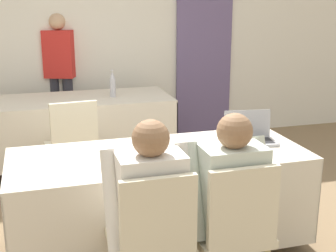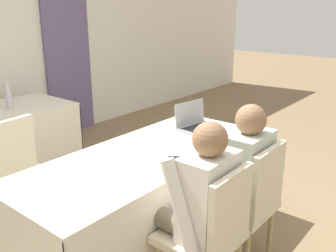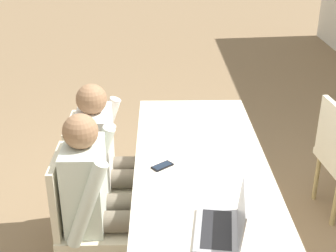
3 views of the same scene
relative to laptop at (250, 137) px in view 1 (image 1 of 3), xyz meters
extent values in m
plane|color=#846B4C|center=(-0.71, -0.05, -0.78)|extent=(24.00, 24.00, 0.00)
cube|color=silver|center=(-0.71, 2.66, 0.57)|extent=(12.00, 0.06, 2.70)
cube|color=slate|center=(0.61, 2.60, 0.54)|extent=(0.72, 0.04, 2.65)
cube|color=beige|center=(-0.71, -0.05, -0.05)|extent=(2.04, 0.83, 0.02)
cube|color=beige|center=(-0.71, -0.46, -0.37)|extent=(2.04, 0.01, 0.61)
cube|color=beige|center=(-0.71, 0.36, -0.37)|extent=(2.04, 0.01, 0.61)
cube|color=beige|center=(-1.72, -0.05, -0.37)|extent=(0.01, 0.83, 0.61)
cube|color=beige|center=(0.31, -0.05, -0.37)|extent=(0.01, 0.83, 0.61)
cylinder|color=#333333|center=(-0.71, -0.05, -0.73)|extent=(0.06, 0.06, 0.11)
cube|color=beige|center=(-1.11, 1.92, -0.05)|extent=(2.04, 0.83, 0.02)
cube|color=beige|center=(-1.11, 1.51, -0.37)|extent=(2.04, 0.01, 0.61)
cube|color=beige|center=(-1.11, 2.33, -0.37)|extent=(2.04, 0.01, 0.61)
cube|color=beige|center=(-0.09, 1.92, -0.37)|extent=(0.01, 0.83, 0.61)
cylinder|color=#333333|center=(-1.11, 1.92, -0.73)|extent=(0.06, 0.06, 0.11)
cube|color=#99999E|center=(0.00, -0.03, -0.03)|extent=(0.38, 0.26, 0.02)
cube|color=black|center=(0.00, -0.03, -0.02)|extent=(0.33, 0.19, 0.00)
cube|color=#99999E|center=(0.01, 0.08, 0.08)|extent=(0.35, 0.08, 0.20)
cube|color=black|center=(0.01, 0.08, 0.08)|extent=(0.32, 0.06, 0.18)
cube|color=black|center=(-0.65, -0.30, -0.04)|extent=(0.13, 0.14, 0.01)
cube|color=#192333|center=(-0.65, -0.30, -0.03)|extent=(0.12, 0.13, 0.00)
cube|color=white|center=(-0.99, 0.13, -0.04)|extent=(0.31, 0.36, 0.00)
cylinder|color=#B7B7C1|center=(-0.70, 1.87, 0.06)|extent=(0.06, 0.06, 0.20)
cone|color=#B7B7C1|center=(-0.70, 1.87, 0.20)|extent=(0.05, 0.05, 0.08)
cylinder|color=silver|center=(-0.70, 1.87, 0.24)|extent=(0.03, 0.03, 0.01)
cube|color=beige|center=(-0.94, -0.70, -0.35)|extent=(0.44, 0.44, 0.05)
cube|color=beige|center=(-0.94, -0.90, -0.10)|extent=(0.40, 0.04, 0.45)
cylinder|color=tan|center=(-0.30, -0.52, -0.58)|extent=(0.04, 0.04, 0.41)
cube|color=beige|center=(-0.47, -0.70, -0.35)|extent=(0.44, 0.44, 0.05)
cube|color=beige|center=(-0.47, -0.90, -0.10)|extent=(0.40, 0.04, 0.45)
cylinder|color=tan|center=(-1.05, 1.34, -0.58)|extent=(0.04, 0.04, 0.41)
cylinder|color=tan|center=(-1.40, 1.31, -0.58)|extent=(0.04, 0.04, 0.41)
cylinder|color=tan|center=(-1.02, 0.99, -0.58)|extent=(0.04, 0.04, 0.41)
cylinder|color=tan|center=(-1.37, 0.96, -0.58)|extent=(0.04, 0.04, 0.41)
cube|color=beige|center=(-1.21, 1.15, -0.35)|extent=(0.48, 0.48, 0.05)
cube|color=beige|center=(-1.19, 0.95, -0.10)|extent=(0.41, 0.08, 0.45)
cylinder|color=#665B4C|center=(-0.85, -0.57, -0.26)|extent=(0.13, 0.42, 0.13)
cylinder|color=#665B4C|center=(-1.03, -0.57, -0.26)|extent=(0.13, 0.42, 0.13)
cylinder|color=#665B4C|center=(-0.85, -0.39, -0.55)|extent=(0.10, 0.10, 0.46)
cylinder|color=#665B4C|center=(-1.03, -0.39, -0.55)|extent=(0.10, 0.10, 0.46)
cube|color=silver|center=(-0.94, -0.75, -0.06)|extent=(0.36, 0.22, 0.52)
cylinder|color=silver|center=(-0.73, -0.71, -0.05)|extent=(0.08, 0.26, 0.54)
cylinder|color=silver|center=(-1.15, -0.71, -0.05)|extent=(0.08, 0.26, 0.54)
sphere|color=#8C6647|center=(-0.94, -0.75, 0.29)|extent=(0.20, 0.20, 0.20)
cylinder|color=#665B4C|center=(-0.38, -0.57, -0.26)|extent=(0.13, 0.42, 0.13)
cylinder|color=#665B4C|center=(-0.56, -0.57, -0.26)|extent=(0.13, 0.42, 0.13)
cylinder|color=#665B4C|center=(-0.38, -0.39, -0.55)|extent=(0.10, 0.10, 0.46)
cylinder|color=#665B4C|center=(-0.56, -0.39, -0.55)|extent=(0.10, 0.10, 0.46)
cube|color=silver|center=(-0.47, -0.75, -0.06)|extent=(0.36, 0.22, 0.52)
cylinder|color=silver|center=(-0.26, -0.71, -0.05)|extent=(0.08, 0.26, 0.54)
cylinder|color=silver|center=(-0.68, -0.71, -0.05)|extent=(0.08, 0.26, 0.54)
sphere|color=#8C6647|center=(-0.47, -0.75, 0.29)|extent=(0.20, 0.20, 0.20)
cylinder|color=#33333D|center=(-1.26, 2.66, -0.36)|extent=(0.12, 0.12, 0.85)
cylinder|color=#33333D|center=(-1.11, 2.61, -0.36)|extent=(0.12, 0.12, 0.85)
cube|color=red|center=(-1.19, 2.63, 0.34)|extent=(0.39, 0.31, 0.55)
sphere|color=tan|center=(-1.19, 2.63, 0.71)|extent=(0.19, 0.19, 0.19)
camera|label=1|loc=(-1.51, -2.99, 1.00)|focal=50.00mm
camera|label=2|loc=(-2.56, -1.77, 0.98)|focal=40.00mm
camera|label=3|loc=(1.85, -0.31, 1.41)|focal=50.00mm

